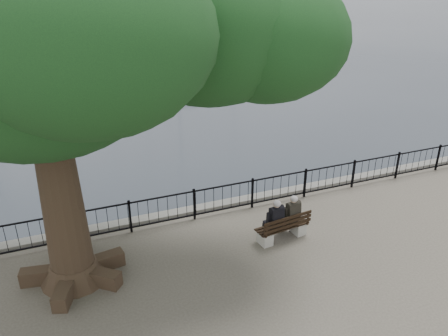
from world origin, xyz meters
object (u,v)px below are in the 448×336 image
person_right (290,216)px  lion_monument (97,22)px  tree (77,23)px  person_left (273,221)px  bench (283,230)px

person_right → lion_monument: (0.69, 49.33, 0.72)m
tree → lion_monument: bearing=83.2°
person_left → lion_monument: (1.27, 49.40, 0.72)m
person_left → lion_monument: lion_monument is taller
bench → person_right: bearing=24.5°
person_left → lion_monument: bearing=88.5°
lion_monument → person_left: bearing=-91.5°
person_right → lion_monument: 49.34m
person_right → tree: (-5.18, 0.41, 5.55)m
tree → lion_monument: size_ratio=1.24×
bench → person_left: bearing=168.6°
bench → tree: tree is taller
bench → person_left: (-0.30, 0.06, 0.33)m
person_right → lion_monument: size_ratio=0.15×
person_left → lion_monument: 49.42m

